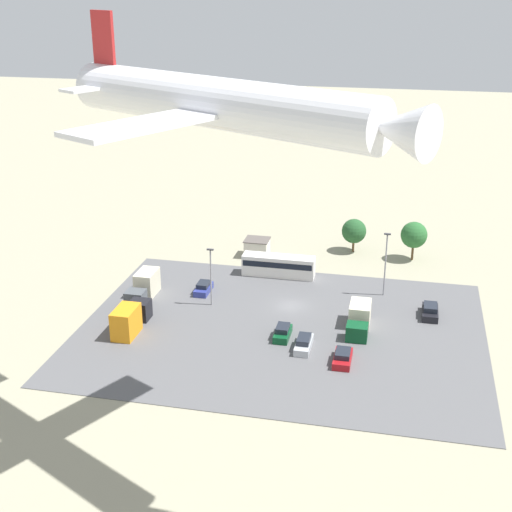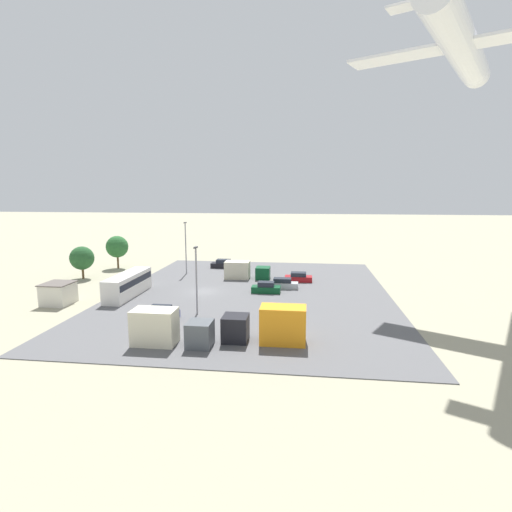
{
  "view_description": "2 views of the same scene",
  "coord_description": "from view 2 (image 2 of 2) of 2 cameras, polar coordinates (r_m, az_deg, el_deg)",
  "views": [
    {
      "loc": [
        -13.76,
        84.42,
        40.89
      ],
      "look_at": [
        0.47,
        19.46,
        14.64
      ],
      "focal_mm": 50.0,
      "sensor_mm": 36.0,
      "label": 1
    },
    {
      "loc": [
        54.19,
        14.39,
        14.32
      ],
      "look_at": [
        -5.56,
        6.9,
        4.47
      ],
      "focal_mm": 28.0,
      "sensor_mm": 36.0,
      "label": 2
    }
  ],
  "objects": [
    {
      "name": "parked_truck_2",
      "position": [
        38.36,
        1.93,
        -9.93
      ],
      "size": [
        2.49,
        7.91,
        3.54
      ],
      "rotation": [
        0.0,
        0.0,
        3.14
      ],
      "color": "black",
      "rests_on": "ground"
    },
    {
      "name": "parked_car_4",
      "position": [
        56.64,
        1.44,
        -4.6
      ],
      "size": [
        1.75,
        4.05,
        1.56
      ],
      "color": "#0C4723",
      "rests_on": "ground"
    },
    {
      "name": "parked_car_2",
      "position": [
        59.3,
        3.79,
        -4.0
      ],
      "size": [
        1.74,
        4.63,
        1.5
      ],
      "color": "#ADB2B7",
      "rests_on": "ground"
    },
    {
      "name": "shed_building",
      "position": [
        57.03,
        -26.39,
        -4.8
      ],
      "size": [
        3.79,
        3.5,
        2.77
      ],
      "color": "silver",
      "rests_on": "ground"
    },
    {
      "name": "light_pole_lot_centre",
      "position": [
        69.72,
        -10.01,
        1.47
      ],
      "size": [
        0.9,
        0.28,
        8.98
      ],
      "color": "gray",
      "rests_on": "ground"
    },
    {
      "name": "ground_plane",
      "position": [
        57.87,
        -7.52,
        -5.12
      ],
      "size": [
        400.0,
        400.0,
        0.0
      ],
      "primitive_type": "plane",
      "color": "gray"
    },
    {
      "name": "parked_car_1",
      "position": [
        63.9,
        6.08,
        -3.08
      ],
      "size": [
        1.96,
        4.3,
        1.46
      ],
      "color": "maroon",
      "rests_on": "ground"
    },
    {
      "name": "bus",
      "position": [
        57.5,
        -17.81,
        -3.81
      ],
      "size": [
        10.5,
        2.54,
        3.06
      ],
      "rotation": [
        0.0,
        0.0,
        1.57
      ],
      "color": "silver",
      "rests_on": "ground"
    },
    {
      "name": "parking_lot_surface",
      "position": [
        56.52,
        -0.56,
        -5.35
      ],
      "size": [
        49.39,
        37.97,
        0.08
      ],
      "color": "#565659",
      "rests_on": "ground"
    },
    {
      "name": "parked_truck_0",
      "position": [
        65.56,
        -1.65,
        -2.11
      ],
      "size": [
        2.56,
        7.35,
        2.81
      ],
      "color": "#0C4723",
      "rests_on": "ground"
    },
    {
      "name": "parked_car_0",
      "position": [
        74.99,
        -4.67,
        -1.18
      ],
      "size": [
        2.0,
        4.52,
        1.58
      ],
      "rotation": [
        0.0,
        0.0,
        3.14
      ],
      "color": "black",
      "rests_on": "ground"
    },
    {
      "name": "tree_near_shed",
      "position": [
        78.52,
        -19.23,
        1.25
      ],
      "size": [
        4.03,
        4.03,
        6.09
      ],
      "color": "brown",
      "rests_on": "ground"
    },
    {
      "name": "parked_car_3",
      "position": [
        46.68,
        -13.49,
        -7.95
      ],
      "size": [
        1.81,
        4.04,
        1.47
      ],
      "rotation": [
        0.0,
        0.0,
        3.14
      ],
      "color": "navy",
      "rests_on": "ground"
    },
    {
      "name": "tree_apron_mid",
      "position": [
        71.37,
        -23.61,
        -0.28
      ],
      "size": [
        3.86,
        3.86,
        5.36
      ],
      "color": "brown",
      "rests_on": "ground"
    },
    {
      "name": "parked_truck_1",
      "position": [
        38.71,
        -12.55,
        -10.1
      ],
      "size": [
        2.47,
        7.51,
        3.35
      ],
      "color": "#4C5156",
      "rests_on": "ground"
    },
    {
      "name": "airplane",
      "position": [
        60.15,
        27.16,
        25.29
      ],
      "size": [
        30.57,
        25.09,
        8.26
      ],
      "rotation": [
        0.0,
        0.0,
        1.09
      ],
      "color": "white"
    },
    {
      "name": "light_pole_lot_edge",
      "position": [
        46.61,
        -8.52,
        -2.99
      ],
      "size": [
        0.9,
        0.28,
        7.97
      ],
      "color": "gray",
      "rests_on": "ground"
    }
  ]
}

